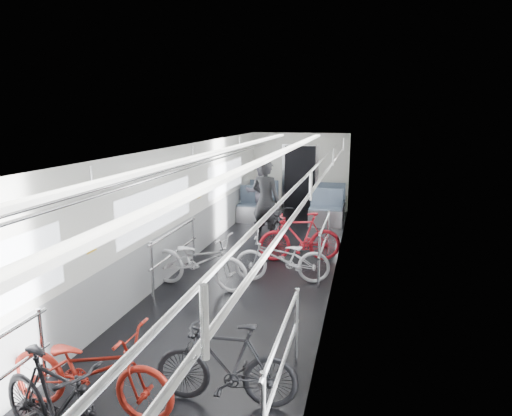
{
  "coord_description": "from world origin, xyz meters",
  "views": [
    {
      "loc": [
        2.0,
        -7.09,
        3.02
      ],
      "look_at": [
        0.0,
        1.14,
        1.24
      ],
      "focal_mm": 32.0,
      "sensor_mm": 36.0,
      "label": 1
    }
  ],
  "objects_px": {
    "bike_left_mid": "(58,407)",
    "bike_left_far": "(199,261)",
    "bike_right_mid": "(282,258)",
    "bike_aisle": "(279,223)",
    "person_standing": "(266,201)",
    "bike_left_near": "(90,369)",
    "bike_right_near": "(226,364)",
    "bike_right_far": "(300,237)",
    "person_seated": "(261,192)"
  },
  "relations": [
    {
      "from": "bike_right_near",
      "to": "bike_left_mid",
      "type": "bearing_deg",
      "value": -52.36
    },
    {
      "from": "bike_right_near",
      "to": "person_standing",
      "type": "relative_size",
      "value": 0.79
    },
    {
      "from": "bike_left_mid",
      "to": "bike_right_mid",
      "type": "relative_size",
      "value": 0.95
    },
    {
      "from": "bike_left_mid",
      "to": "person_standing",
      "type": "distance_m",
      "value": 7.27
    },
    {
      "from": "bike_right_mid",
      "to": "person_standing",
      "type": "distance_m",
      "value": 2.76
    },
    {
      "from": "person_seated",
      "to": "bike_left_mid",
      "type": "bearing_deg",
      "value": 74.41
    },
    {
      "from": "bike_aisle",
      "to": "person_standing",
      "type": "xyz_separation_m",
      "value": [
        -0.34,
        0.1,
        0.49
      ]
    },
    {
      "from": "person_standing",
      "to": "bike_right_far",
      "type": "bearing_deg",
      "value": 145.24
    },
    {
      "from": "bike_left_far",
      "to": "bike_right_far",
      "type": "xyz_separation_m",
      "value": [
        1.5,
        1.87,
        0.02
      ]
    },
    {
      "from": "bike_left_far",
      "to": "bike_aisle",
      "type": "bearing_deg",
      "value": -7.27
    },
    {
      "from": "bike_right_near",
      "to": "person_seated",
      "type": "relative_size",
      "value": 0.87
    },
    {
      "from": "bike_aisle",
      "to": "person_standing",
      "type": "height_order",
      "value": "person_standing"
    },
    {
      "from": "bike_right_near",
      "to": "bike_right_far",
      "type": "height_order",
      "value": "bike_right_far"
    },
    {
      "from": "bike_aisle",
      "to": "person_seated",
      "type": "distance_m",
      "value": 2.04
    },
    {
      "from": "bike_left_mid",
      "to": "bike_right_far",
      "type": "height_order",
      "value": "bike_right_far"
    },
    {
      "from": "bike_right_far",
      "to": "person_seated",
      "type": "relative_size",
      "value": 0.97
    },
    {
      "from": "bike_left_far",
      "to": "bike_right_far",
      "type": "distance_m",
      "value": 2.4
    },
    {
      "from": "person_standing",
      "to": "bike_aisle",
      "type": "bearing_deg",
      "value": -179.01
    },
    {
      "from": "bike_right_far",
      "to": "person_seated",
      "type": "bearing_deg",
      "value": -169.81
    },
    {
      "from": "bike_left_mid",
      "to": "person_seated",
      "type": "bearing_deg",
      "value": 20.42
    },
    {
      "from": "bike_left_mid",
      "to": "bike_right_mid",
      "type": "bearing_deg",
      "value": 5.13
    },
    {
      "from": "bike_left_far",
      "to": "bike_right_far",
      "type": "relative_size",
      "value": 1.1
    },
    {
      "from": "bike_left_near",
      "to": "bike_left_far",
      "type": "bearing_deg",
      "value": 2.59
    },
    {
      "from": "bike_left_near",
      "to": "bike_left_far",
      "type": "distance_m",
      "value": 3.48
    },
    {
      "from": "bike_left_mid",
      "to": "bike_right_mid",
      "type": "xyz_separation_m",
      "value": [
        1.14,
        4.68,
        -0.04
      ]
    },
    {
      "from": "bike_right_mid",
      "to": "person_standing",
      "type": "relative_size",
      "value": 0.88
    },
    {
      "from": "bike_left_mid",
      "to": "bike_right_mid",
      "type": "height_order",
      "value": "bike_left_mid"
    },
    {
      "from": "bike_left_mid",
      "to": "bike_left_far",
      "type": "height_order",
      "value": "bike_left_mid"
    },
    {
      "from": "bike_left_near",
      "to": "person_standing",
      "type": "height_order",
      "value": "person_standing"
    },
    {
      "from": "bike_right_mid",
      "to": "bike_right_far",
      "type": "xyz_separation_m",
      "value": [
        0.13,
        1.27,
        0.06
      ]
    },
    {
      "from": "bike_right_mid",
      "to": "bike_left_mid",
      "type": "bearing_deg",
      "value": -21.74
    },
    {
      "from": "bike_aisle",
      "to": "person_seated",
      "type": "xyz_separation_m",
      "value": [
        -0.86,
        1.81,
        0.39
      ]
    },
    {
      "from": "bike_left_near",
      "to": "bike_right_far",
      "type": "xyz_separation_m",
      "value": [
        1.36,
        5.35,
        0.03
      ]
    },
    {
      "from": "person_seated",
      "to": "bike_left_far",
      "type": "bearing_deg",
      "value": 73.1
    },
    {
      "from": "bike_left_far",
      "to": "bike_aisle",
      "type": "relative_size",
      "value": 1.01
    },
    {
      "from": "person_standing",
      "to": "bike_right_mid",
      "type": "bearing_deg",
      "value": 126.21
    },
    {
      "from": "bike_right_near",
      "to": "person_seated",
      "type": "xyz_separation_m",
      "value": [
        -1.46,
        7.88,
        0.42
      ]
    },
    {
      "from": "bike_right_far",
      "to": "bike_left_near",
      "type": "bearing_deg",
      "value": -30.99
    },
    {
      "from": "bike_right_near",
      "to": "bike_right_mid",
      "type": "relative_size",
      "value": 0.89
    },
    {
      "from": "bike_right_far",
      "to": "bike_aisle",
      "type": "relative_size",
      "value": 0.92
    },
    {
      "from": "bike_aisle",
      "to": "bike_right_mid",
      "type": "bearing_deg",
      "value": -86.9
    },
    {
      "from": "bike_left_far",
      "to": "bike_right_mid",
      "type": "distance_m",
      "value": 1.49
    },
    {
      "from": "bike_left_near",
      "to": "bike_right_near",
      "type": "distance_m",
      "value": 1.37
    },
    {
      "from": "bike_left_far",
      "to": "person_seated",
      "type": "height_order",
      "value": "person_seated"
    },
    {
      "from": "bike_left_far",
      "to": "bike_right_near",
      "type": "distance_m",
      "value": 3.33
    },
    {
      "from": "person_seated",
      "to": "bike_right_far",
      "type": "bearing_deg",
      "value": 99.72
    },
    {
      "from": "bike_left_far",
      "to": "bike_right_near",
      "type": "height_order",
      "value": "bike_left_far"
    },
    {
      "from": "bike_left_near",
      "to": "bike_left_mid",
      "type": "distance_m",
      "value": 0.61
    },
    {
      "from": "bike_aisle",
      "to": "person_seated",
      "type": "bearing_deg",
      "value": 106.3
    },
    {
      "from": "bike_left_mid",
      "to": "bike_left_far",
      "type": "xyz_separation_m",
      "value": [
        -0.23,
        4.07,
        -0.0
      ]
    }
  ]
}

